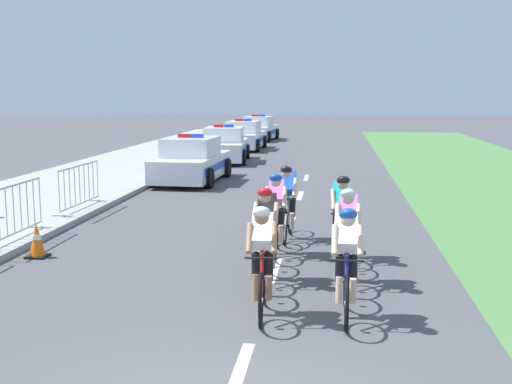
% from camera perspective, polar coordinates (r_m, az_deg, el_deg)
% --- Properties ---
extents(sidewalk_slab, '(4.90, 60.00, 0.12)m').
position_cam_1_polar(sidewalk_slab, '(21.12, -15.96, 0.57)').
color(sidewalk_slab, '#A3A099').
rests_on(sidewalk_slab, ground).
extents(kerb_edge, '(0.16, 60.00, 0.13)m').
position_cam_1_polar(kerb_edge, '(20.32, -9.78, 0.48)').
color(kerb_edge, '#9E9E99').
rests_on(kerb_edge, ground).
extents(lane_markings_centre, '(0.14, 21.60, 0.01)m').
position_cam_1_polar(lane_markings_centre, '(12.82, 2.46, -4.52)').
color(lane_markings_centre, white).
rests_on(lane_markings_centre, ground).
extents(cyclist_lead, '(0.44, 1.72, 1.56)m').
position_cam_1_polar(cyclist_lead, '(8.59, 0.54, -5.80)').
color(cyclist_lead, black).
rests_on(cyclist_lead, ground).
extents(cyclist_second, '(0.42, 1.72, 1.56)m').
position_cam_1_polar(cyclist_second, '(8.55, 7.97, -5.96)').
color(cyclist_second, black).
rests_on(cyclist_second, ground).
extents(cyclist_third, '(0.42, 1.72, 1.56)m').
position_cam_1_polar(cyclist_third, '(10.16, 0.92, -3.50)').
color(cyclist_third, black).
rests_on(cyclist_third, ground).
extents(cyclist_fourth, '(0.43, 1.72, 1.56)m').
position_cam_1_polar(cyclist_fourth, '(10.14, 8.06, -3.62)').
color(cyclist_fourth, black).
rests_on(cyclist_fourth, ground).
extents(cyclist_fifth, '(0.43, 1.72, 1.56)m').
position_cam_1_polar(cyclist_fifth, '(11.82, 1.77, -1.77)').
color(cyclist_fifth, black).
rests_on(cyclist_fifth, ground).
extents(cyclist_sixth, '(0.44, 1.72, 1.56)m').
position_cam_1_polar(cyclist_sixth, '(11.62, 7.51, -2.02)').
color(cyclist_sixth, black).
rests_on(cyclist_sixth, ground).
extents(cyclist_seventh, '(0.43, 1.72, 1.56)m').
position_cam_1_polar(cyclist_seventh, '(13.02, 2.80, -0.79)').
color(cyclist_seventh, black).
rests_on(cyclist_seventh, ground).
extents(police_car_nearest, '(2.13, 4.46, 1.59)m').
position_cam_1_polar(police_car_nearest, '(21.57, -5.66, 2.69)').
color(police_car_nearest, silver).
rests_on(police_car_nearest, ground).
extents(police_car_second, '(2.25, 4.52, 1.59)m').
position_cam_1_polar(police_car_second, '(27.79, -2.80, 4.07)').
color(police_car_second, white).
rests_on(police_car_second, ground).
extents(police_car_third, '(2.06, 4.43, 1.59)m').
position_cam_1_polar(police_car_third, '(33.68, -1.08, 4.90)').
color(police_car_third, white).
rests_on(police_car_third, ground).
extents(police_car_furthest, '(2.28, 4.54, 1.59)m').
position_cam_1_polar(police_car_furthest, '(40.25, 0.24, 5.53)').
color(police_car_furthest, white).
rests_on(police_car_furthest, ground).
extents(crowd_barrier_middle, '(0.52, 2.32, 1.07)m').
position_cam_1_polar(crowd_barrier_middle, '(13.37, -20.51, -1.70)').
color(crowd_barrier_middle, '#B7BABF').
rests_on(crowd_barrier_middle, sidewalk_slab).
extents(crowd_barrier_rear, '(0.54, 2.32, 1.07)m').
position_cam_1_polar(crowd_barrier_rear, '(16.45, -15.23, 0.42)').
color(crowd_barrier_rear, '#B7BABF').
rests_on(crowd_barrier_rear, sidewalk_slab).
extents(traffic_cone_mid, '(0.36, 0.36, 0.64)m').
position_cam_1_polar(traffic_cone_mid, '(12.33, -18.70, -4.05)').
color(traffic_cone_mid, black).
rests_on(traffic_cone_mid, ground).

